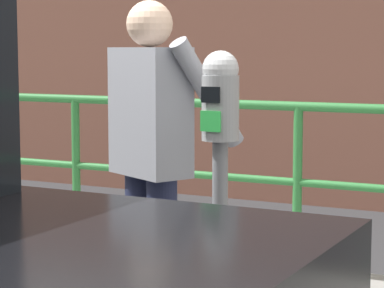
{
  "coord_description": "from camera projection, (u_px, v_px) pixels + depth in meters",
  "views": [
    {
      "loc": [
        1.74,
        -2.75,
        1.59
      ],
      "look_at": [
        0.02,
        0.64,
        1.15
      ],
      "focal_mm": 76.66,
      "sensor_mm": 36.0,
      "label": 1
    }
  ],
  "objects": [
    {
      "name": "pedestrian_at_meter",
      "position": [
        151.0,
        149.0,
        4.01
      ],
      "size": [
        0.72,
        0.42,
        1.68
      ],
      "rotation": [
        0.0,
        0.0,
        -0.48
      ],
      "color": "#1E233F",
      "rests_on": "sidewalk_curb"
    },
    {
      "name": "background_railing",
      "position": [
        298.0,
        153.0,
        5.23
      ],
      "size": [
        24.06,
        0.06,
        1.11
      ],
      "color": "#2D7A38",
      "rests_on": "sidewalk_curb"
    },
    {
      "name": "parking_meter",
      "position": [
        220.0,
        143.0,
        3.62
      ],
      "size": [
        0.17,
        0.18,
        1.44
      ],
      "rotation": [
        0.0,
        0.0,
        3.07
      ],
      "color": "slate",
      "rests_on": "sidewalk_curb"
    }
  ]
}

